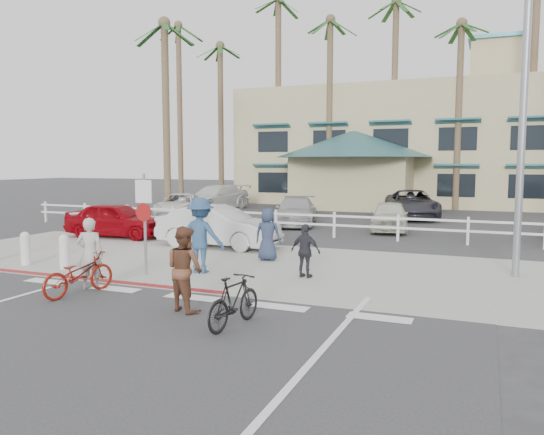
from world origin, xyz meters
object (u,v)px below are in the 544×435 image
at_px(car_white_sedan, 218,226).
at_px(car_red_compact, 117,220).
at_px(sign_post, 145,219).
at_px(bike_red, 79,274).
at_px(bike_black, 234,301).

distance_m(car_white_sedan, car_red_compact, 4.79).
bearing_deg(sign_post, bike_red, -92.70).
bearing_deg(car_red_compact, sign_post, -140.58).
xyz_separation_m(sign_post, bike_black, (4.02, -3.06, -0.99)).
bearing_deg(bike_red, car_white_sedan, -76.24).
height_order(sign_post, car_red_compact, sign_post).
xyz_separation_m(bike_black, car_white_sedan, (-4.42, 7.77, 0.24)).
distance_m(sign_post, car_red_compact, 7.45).
height_order(bike_red, car_white_sedan, car_white_sedan).
distance_m(sign_post, car_white_sedan, 4.79).
relative_size(bike_black, car_red_compact, 0.39).
relative_size(sign_post, car_red_compact, 0.72).
distance_m(bike_red, bike_black, 4.20).
bearing_deg(car_white_sedan, car_red_compact, 85.42).
relative_size(sign_post, bike_red, 1.64).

